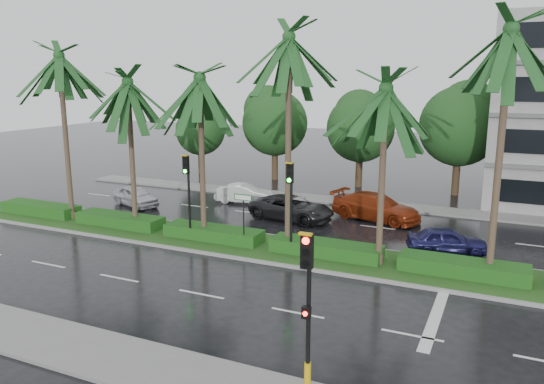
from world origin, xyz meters
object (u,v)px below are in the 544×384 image
at_px(car_red, 376,207).
at_px(car_blue, 447,241).
at_px(street_sign, 243,207).
at_px(car_silver, 136,196).
at_px(signal_median_left, 188,185).
at_px(car_white, 244,194).
at_px(car_darkgrey, 292,208).
at_px(signal_near, 307,305).

xyz_separation_m(car_red, car_blue, (4.50, -4.55, -0.15)).
distance_m(street_sign, car_silver, 11.73).
height_order(car_red, car_blue, car_red).
xyz_separation_m(street_sign, car_silver, (-10.50, 5.01, -1.48)).
xyz_separation_m(signal_median_left, car_blue, (12.00, 3.70, -2.37)).
relative_size(car_white, car_darkgrey, 0.75).
xyz_separation_m(signal_near, car_darkgrey, (-7.00, 15.96, -1.80)).
relative_size(car_silver, car_red, 0.71).
bearing_deg(car_silver, street_sign, -94.43).
distance_m(signal_near, car_silver, 23.05).
relative_size(signal_median_left, car_blue, 1.19).
relative_size(street_sign, car_blue, 0.71).
height_order(street_sign, car_silver, street_sign).
distance_m(signal_median_left, car_red, 11.37).
distance_m(car_white, car_blue, 14.45).
distance_m(car_silver, car_blue, 19.56).
xyz_separation_m(signal_near, signal_median_left, (-10.00, 9.69, 0.49)).
bearing_deg(car_red, signal_median_left, 151.86).
distance_m(car_darkgrey, car_blue, 9.36).
bearing_deg(signal_near, car_white, 121.80).
bearing_deg(car_blue, street_sign, 94.18).
relative_size(signal_near, car_silver, 1.16).
bearing_deg(car_darkgrey, car_white, 67.67).
distance_m(street_sign, car_blue, 9.78).
relative_size(car_silver, car_blue, 1.02).
height_order(signal_near, car_silver, signal_near).
bearing_deg(street_sign, car_red, 60.85).
bearing_deg(car_silver, car_red, -57.40).
bearing_deg(signal_near, car_red, 97.93).
xyz_separation_m(car_silver, car_darkgrey, (10.50, 1.08, 0.06)).
bearing_deg(car_white, signal_near, -160.88).
relative_size(signal_near, signal_median_left, 1.00).
xyz_separation_m(street_sign, car_darkgrey, (0.00, 6.09, -1.43)).
bearing_deg(signal_near, street_sign, 125.34).
height_order(signal_near, street_sign, signal_near).
bearing_deg(car_blue, car_red, 27.52).
height_order(signal_median_left, car_white, signal_median_left).
distance_m(signal_median_left, car_blue, 12.78).
bearing_deg(street_sign, car_white, 117.41).
bearing_deg(car_darkgrey, car_red, -58.60).
relative_size(signal_near, car_white, 1.16).
bearing_deg(car_blue, car_darkgrey, 56.91).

